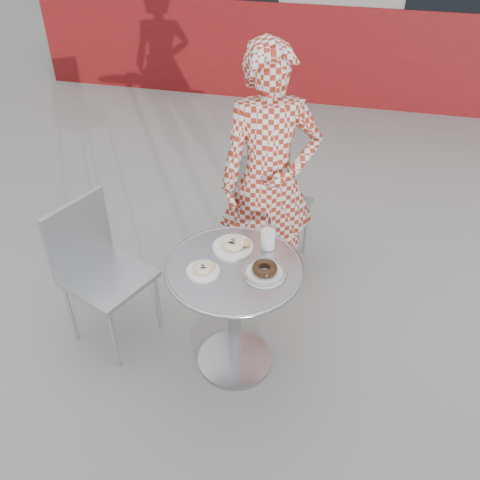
% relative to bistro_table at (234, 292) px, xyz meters
% --- Properties ---
extents(ground, '(60.00, 60.00, 0.00)m').
position_rel_bistro_table_xyz_m(ground, '(-0.01, 0.04, -0.51)').
color(ground, gray).
rests_on(ground, ground).
extents(bistro_table, '(0.67, 0.67, 0.68)m').
position_rel_bistro_table_xyz_m(bistro_table, '(0.00, 0.00, 0.00)').
color(bistro_table, '#B6B6BB').
rests_on(bistro_table, ground).
extents(chair_far, '(0.50, 0.50, 0.84)m').
position_rel_bistro_table_xyz_m(chair_far, '(0.03, 0.92, -0.25)').
color(chair_far, '#A8ABB0').
rests_on(chair_far, ground).
extents(chair_left, '(0.52, 0.52, 0.84)m').
position_rel_bistro_table_xyz_m(chair_left, '(-0.71, 0.05, -0.25)').
color(chair_left, '#A8ABB0').
rests_on(chair_left, ground).
extents(seated_person, '(0.65, 0.53, 1.55)m').
position_rel_bistro_table_xyz_m(seated_person, '(0.05, 0.66, 0.26)').
color(seated_person, maroon).
rests_on(seated_person, ground).
extents(plate_far, '(0.20, 0.20, 0.05)m').
position_rel_bistro_table_xyz_m(plate_far, '(-0.03, 0.14, 0.19)').
color(plate_far, white).
rests_on(plate_far, bistro_table).
extents(plate_near, '(0.16, 0.16, 0.04)m').
position_rel_bistro_table_xyz_m(plate_near, '(-0.13, -0.06, 0.18)').
color(plate_near, white).
rests_on(plate_near, bistro_table).
extents(plate_checker, '(0.21, 0.21, 0.05)m').
position_rel_bistro_table_xyz_m(plate_checker, '(0.15, -0.02, 0.18)').
color(plate_checker, white).
rests_on(plate_checker, bistro_table).
extents(milk_cup, '(0.08, 0.08, 0.12)m').
position_rel_bistro_table_xyz_m(milk_cup, '(0.13, 0.18, 0.22)').
color(milk_cup, white).
rests_on(milk_cup, bistro_table).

